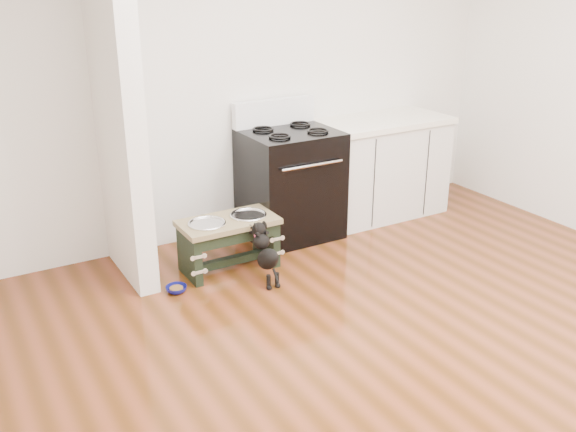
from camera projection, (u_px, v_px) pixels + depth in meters
name	position (u px, v px, depth m)	size (l,w,h in m)	color
ground	(439.00, 366.00, 3.77)	(5.00, 5.00, 0.00)	#4B270D
room_shell	(467.00, 90.00, 3.18)	(5.00, 5.00, 5.00)	silver
partition_wall	(116.00, 97.00, 4.42)	(0.15, 0.80, 2.70)	silver
oven_range	(290.00, 182.00, 5.45)	(0.76, 0.69, 1.14)	black
cabinet_run	(380.00, 167.00, 5.93)	(1.24, 0.64, 0.91)	silver
dog_feeder	(229.00, 234.00, 4.88)	(0.74, 0.40, 0.42)	black
puppy	(265.00, 252.00, 4.68)	(0.13, 0.38, 0.45)	black
floor_bowl	(176.00, 289.00, 4.61)	(0.19, 0.19, 0.05)	#0D0F60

